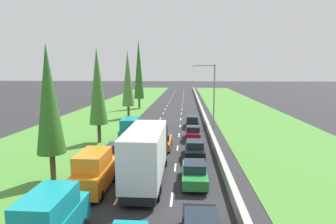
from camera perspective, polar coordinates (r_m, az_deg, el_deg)
ground_plane at (r=62.57m, az=1.28°, el=0.95°), size 300.00×300.00×0.00m
grass_verge_left at (r=64.35m, az=-10.05°, el=1.05°), size 14.00×140.00×0.04m
grass_verge_right at (r=63.61m, az=14.30°, el=0.83°), size 14.00×140.00×0.04m
median_barrier at (r=62.54m, az=6.50°, el=1.28°), size 0.44×120.00×0.85m
lane_markings at (r=62.57m, az=1.28°, el=0.95°), size 3.64×116.00×0.01m
teal_van_left_lane at (r=14.72m, az=-22.74°, el=-19.79°), size 1.96×4.90×2.82m
orange_van_left_lane at (r=20.17m, az=-14.69°, el=-11.55°), size 1.96×4.90×2.82m
green_sedan_right_lane at (r=21.03m, az=5.39°, el=-12.15°), size 1.82×4.50×1.64m
red_hatchback_left_lane at (r=26.03m, az=-10.33°, el=-8.11°), size 1.74×3.90×1.72m
white_box_truck_centre_lane at (r=20.85m, az=-4.29°, el=-8.34°), size 2.46×9.40×4.18m
black_sedan_right_lane_third at (r=27.00m, az=5.47°, el=-7.46°), size 1.82×4.50×1.64m
orange_sedan_centre_lane at (r=29.69m, az=-1.16°, el=-5.95°), size 1.82×4.50×1.64m
maroon_hatchback_right_lane at (r=33.49m, az=5.06°, el=-4.27°), size 1.74×3.90×1.72m
black_sedan_right_lane_fifth at (r=40.90m, az=4.93°, el=-1.97°), size 1.82×4.50×1.64m
teal_van_left_lane_fourth at (r=32.42m, az=-7.53°, el=-3.72°), size 1.96×4.90×2.82m
poplar_tree_nearest at (r=21.81m, az=-23.05°, el=2.27°), size 2.05×2.05×10.12m
poplar_tree_second at (r=32.28m, az=-14.11°, el=5.02°), size 2.07×2.07×10.71m
poplar_tree_third at (r=47.97m, az=-8.15°, el=6.69°), size 2.09×2.09×11.45m
poplar_tree_fourth at (r=60.25m, az=-5.95°, el=8.56°), size 2.16×2.16×14.56m
street_light_mast at (r=39.38m, az=8.85°, el=4.05°), size 3.20×0.28×9.00m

